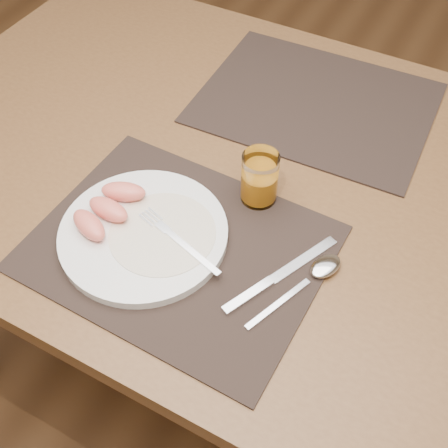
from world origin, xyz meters
TOP-DOWN VIEW (x-y plane):
  - ground at (0.00, 0.00)m, footprint 5.00×5.00m
  - table at (0.00, 0.00)m, footprint 1.40×0.90m
  - placemat_near at (-0.02, -0.22)m, footprint 0.46×0.36m
  - placemat_far at (0.03, 0.22)m, footprint 0.46×0.37m
  - plate at (-0.08, -0.23)m, footprint 0.27×0.27m
  - plate_dressing at (-0.05, -0.22)m, footprint 0.17×0.17m
  - fork at (-0.03, -0.22)m, footprint 0.17×0.07m
  - knife at (0.13, -0.21)m, footprint 0.11×0.21m
  - spoon at (0.19, -0.16)m, footprint 0.09×0.19m
  - juice_glass at (0.04, -0.06)m, footprint 0.06×0.06m
  - grapefruit_wedges at (-0.15, -0.23)m, footprint 0.09×0.14m

SIDE VIEW (x-z plane):
  - ground at x=0.00m, z-range 0.00..0.00m
  - table at x=0.00m, z-range 0.29..1.04m
  - placemat_near at x=-0.02m, z-range 0.75..0.75m
  - placemat_far at x=0.03m, z-range 0.75..0.75m
  - knife at x=0.13m, z-range 0.75..0.76m
  - spoon at x=0.19m, z-range 0.75..0.77m
  - plate at x=-0.08m, z-range 0.75..0.77m
  - plate_dressing at x=-0.05m, z-range 0.77..0.77m
  - fork at x=-0.03m, z-range 0.77..0.77m
  - grapefruit_wedges at x=-0.15m, z-range 0.77..0.80m
  - juice_glass at x=0.04m, z-range 0.75..0.84m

